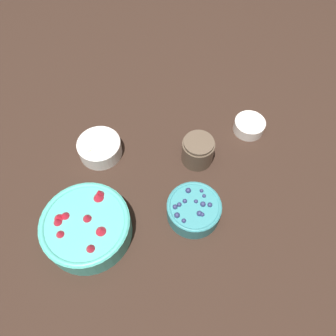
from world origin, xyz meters
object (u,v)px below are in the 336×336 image
(bowl_blueberries, at_px, (194,209))
(bowl_cream, at_px, (249,125))
(bowl_bananas, at_px, (100,147))
(bowl_strawberries, at_px, (86,226))
(jar_chocolate, at_px, (198,151))

(bowl_blueberries, relative_size, bowl_cream, 1.50)
(bowl_bananas, xyz_separation_m, bowl_cream, (-0.49, -0.04, -0.01))
(bowl_strawberries, distance_m, bowl_blueberries, 0.29)
(bowl_cream, bearing_deg, bowl_strawberries, 30.48)
(bowl_cream, xyz_separation_m, jar_chocolate, (0.19, 0.10, 0.02))
(bowl_cream, height_order, jar_chocolate, jar_chocolate)
(jar_chocolate, bearing_deg, bowl_bananas, -10.09)
(bowl_strawberries, relative_size, bowl_blueberries, 1.57)
(bowl_cream, distance_m, jar_chocolate, 0.21)
(bowl_strawberries, bearing_deg, bowl_bananas, -96.91)
(bowl_blueberries, bearing_deg, bowl_bananas, -42.62)
(bowl_strawberries, distance_m, jar_chocolate, 0.39)
(bowl_strawberries, xyz_separation_m, bowl_cream, (-0.52, -0.31, -0.02))
(bowl_blueberries, height_order, jar_chocolate, jar_chocolate)
(bowl_bananas, distance_m, jar_chocolate, 0.30)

